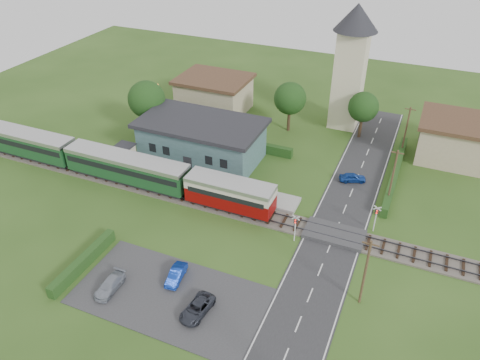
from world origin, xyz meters
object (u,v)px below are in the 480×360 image
at_px(station_building, 202,139).
at_px(car_park_blue, 176,275).
at_px(crossing_signal_far, 376,215).
at_px(pedestrian_far, 124,161).
at_px(crossing_signal_near, 295,224).
at_px(car_on_road, 353,177).
at_px(house_west, 214,94).
at_px(house_east, 452,138).
at_px(car_park_dark, 197,308).
at_px(pedestrian_near, 232,184).
at_px(car_park_silver, 110,285).
at_px(church_tower, 352,58).
at_px(equipment_hut, 125,154).
at_px(train, 105,162).

bearing_deg(station_building, car_park_blue, -69.06).
xyz_separation_m(crossing_signal_far, pedestrian_far, (-31.26, 0.01, -0.85)).
bearing_deg(crossing_signal_near, car_on_road, 76.79).
distance_m(house_west, house_east, 35.01).
xyz_separation_m(station_building, car_park_dark, (11.67, -23.76, -2.09)).
height_order(house_east, pedestrian_near, house_east).
bearing_deg(car_park_silver, church_tower, 72.81).
xyz_separation_m(station_building, car_on_road, (19.55, 2.02, -2.10)).
height_order(station_building, car_park_dark, station_building).
bearing_deg(equipment_hut, church_tower, 44.75).
bearing_deg(train, car_park_dark, -35.99).
height_order(crossing_signal_near, car_park_blue, crossing_signal_near).
xyz_separation_m(crossing_signal_far, pedestrian_near, (-16.60, 0.53, -0.86)).
distance_m(station_building, car_on_road, 19.77).
distance_m(crossing_signal_near, car_on_road, 13.88).
bearing_deg(house_west, crossing_signal_near, -49.89).
bearing_deg(car_park_silver, car_park_dark, 3.69).
relative_size(train, car_park_dark, 11.41).
relative_size(car_on_road, pedestrian_near, 1.91).
height_order(equipment_hut, car_on_road, equipment_hut).
height_order(house_east, car_park_silver, house_east).
relative_size(house_west, car_park_silver, 2.98).
bearing_deg(crossing_signal_far, crossing_signal_near, -146.31).
bearing_deg(equipment_hut, house_east, 26.32).
bearing_deg(house_west, car_park_silver, -78.00).
height_order(car_park_dark, pedestrian_far, pedestrian_far).
relative_size(car_park_silver, car_park_dark, 0.96).
distance_m(car_park_blue, car_park_silver, 5.99).
relative_size(crossing_signal_far, car_park_blue, 1.02).
distance_m(station_building, car_park_silver, 24.80).
height_order(station_building, car_park_blue, station_building).
xyz_separation_m(car_on_road, car_park_silver, (-16.37, -26.52, 0.02)).
distance_m(equipment_hut, car_on_road, 28.66).
bearing_deg(station_building, church_tower, 48.59).
height_order(equipment_hut, station_building, station_building).
distance_m(car_on_road, car_park_silver, 31.17).
bearing_deg(equipment_hut, house_west, 81.38).
bearing_deg(pedestrian_near, crossing_signal_near, 140.68).
distance_m(equipment_hut, crossing_signal_far, 31.61).
height_order(car_park_silver, car_park_dark, same).
relative_size(crossing_signal_near, car_park_blue, 1.02).
bearing_deg(car_park_dark, car_park_blue, 148.39).
xyz_separation_m(crossing_signal_near, car_park_dark, (-4.73, -12.36, -1.53)).
relative_size(station_building, car_park_blue, 4.96).
bearing_deg(car_park_dark, car_park_silver, -169.30).
distance_m(station_building, pedestrian_far, 10.20).
distance_m(equipment_hut, pedestrian_far, 0.98).
relative_size(house_west, house_east, 1.23).
xyz_separation_m(equipment_hut, car_park_blue, (16.03, -15.19, -1.14)).
relative_size(car_on_road, car_park_blue, 0.98).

